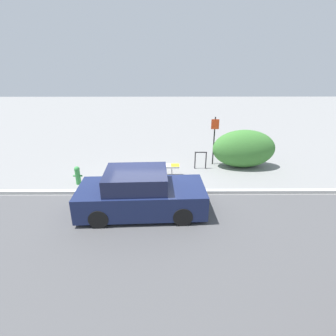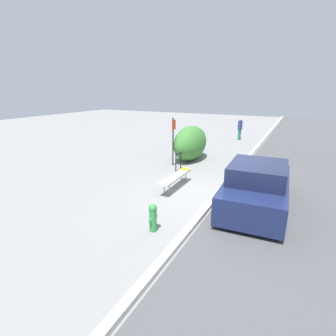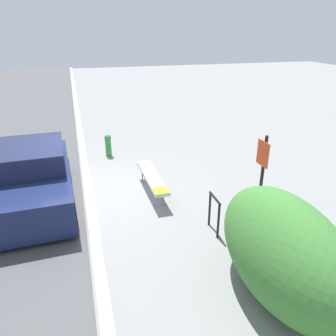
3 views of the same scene
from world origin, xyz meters
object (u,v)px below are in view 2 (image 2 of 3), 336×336
Objects in this scene: sign_post at (173,137)px; fire_hydrant at (153,217)px; pedestrian at (240,128)px; bike_rack at (178,160)px; parked_car_near at (257,187)px; bench at (176,177)px.

sign_post reaches higher than fire_hydrant.
pedestrian is (14.01, 0.79, 0.44)m from fire_hydrant.
parked_car_near is (-2.41, -3.78, 0.16)m from bike_rack.
bike_rack is 5.41m from fire_hydrant.
sign_post is (0.67, 0.59, 0.88)m from bike_rack.
sign_post is (2.74, 1.44, 0.93)m from bench.
pedestrian is (8.86, -0.84, 0.35)m from bike_rack.
pedestrian is at bearing -5.45° from bike_rack.
bike_rack is 1.08× the size of fire_hydrant.
pedestrian is at bearing 3.22° from fire_hydrant.
parked_car_near is at bearing -125.21° from sign_post.
bench is 0.93× the size of sign_post.
pedestrian is (10.93, 0.00, 0.40)m from bench.
bench is 0.52× the size of parked_car_near.
parked_car_near reaches higher than bench.
parked_car_near is (-3.09, -4.37, -0.72)m from sign_post.
pedestrian is at bearing -0.31° from bench.
bike_rack is 0.20× the size of parked_car_near.
sign_post reaches higher than bike_rack.
sign_post is 0.56× the size of parked_car_near.
sign_post is 5.40m from parked_car_near.
fire_hydrant is at bearing -159.11° from sign_post.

